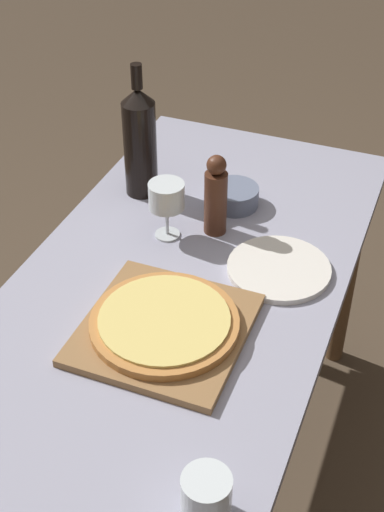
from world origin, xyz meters
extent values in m
plane|color=#4C3D2D|center=(0.00, 0.00, 0.00)|extent=(12.00, 12.00, 0.00)
cube|color=#9393A8|center=(0.00, 0.00, 0.74)|extent=(0.71, 1.50, 0.03)
cylinder|color=brown|center=(-0.30, 0.69, 0.36)|extent=(0.06, 0.06, 0.73)
cylinder|color=brown|center=(0.30, 0.69, 0.36)|extent=(0.06, 0.06, 0.73)
cube|color=olive|center=(0.04, -0.14, 0.77)|extent=(0.33, 0.34, 0.02)
cylinder|color=#BC7A3D|center=(0.04, -0.14, 0.79)|extent=(0.31, 0.31, 0.02)
cylinder|color=#E0C66B|center=(0.04, -0.14, 0.80)|extent=(0.27, 0.27, 0.01)
cylinder|color=black|center=(-0.23, 0.33, 0.89)|extent=(0.08, 0.08, 0.25)
cone|color=black|center=(-0.23, 0.33, 1.03)|extent=(0.08, 0.08, 0.04)
cylinder|color=black|center=(-0.23, 0.33, 1.08)|extent=(0.03, 0.03, 0.06)
cylinder|color=#4C2819|center=(0.01, 0.24, 0.84)|extent=(0.06, 0.06, 0.16)
sphere|color=#4C2819|center=(0.01, 0.24, 0.94)|extent=(0.05, 0.05, 0.05)
cylinder|color=silver|center=(-0.09, 0.18, 0.76)|extent=(0.06, 0.06, 0.00)
cylinder|color=silver|center=(-0.09, 0.18, 0.80)|extent=(0.01, 0.01, 0.08)
cylinder|color=silver|center=(-0.09, 0.18, 0.87)|extent=(0.09, 0.09, 0.06)
cylinder|color=slate|center=(0.02, 0.36, 0.78)|extent=(0.13, 0.13, 0.05)
cylinder|color=silver|center=(0.26, -0.50, 0.81)|extent=(0.08, 0.08, 0.10)
cylinder|color=silver|center=(0.20, 0.14, 0.77)|extent=(0.24, 0.24, 0.01)
camera|label=1|loc=(0.48, -1.10, 1.78)|focal=50.00mm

